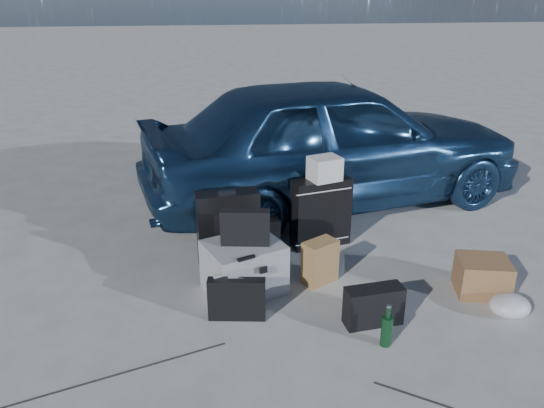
% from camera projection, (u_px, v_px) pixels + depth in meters
% --- Properties ---
extents(ground, '(60.00, 60.00, 0.00)m').
position_uv_depth(ground, '(312.00, 317.00, 3.96)').
color(ground, '#B1B1AC').
rests_on(ground, ground).
extents(car, '(4.44, 2.54, 1.42)m').
position_uv_depth(car, '(333.00, 141.00, 5.80)').
color(car, '#29507D').
rests_on(car, ground).
extents(pelican_case, '(0.71, 0.65, 0.42)m').
position_uv_depth(pelican_case, '(244.00, 267.00, 4.23)').
color(pelican_case, gray).
rests_on(pelican_case, ground).
extents(laptop_bag, '(0.39, 0.15, 0.29)m').
position_uv_depth(laptop_bag, '(245.00, 227.00, 4.10)').
color(laptop_bag, black).
rests_on(laptop_bag, pelican_case).
extents(briefcase, '(0.43, 0.16, 0.33)m').
position_uv_depth(briefcase, '(237.00, 299.00, 3.89)').
color(briefcase, black).
rests_on(briefcase, ground).
extents(suitcase_left, '(0.55, 0.25, 0.69)m').
position_uv_depth(suitcase_left, '(228.00, 229.00, 4.57)').
color(suitcase_left, black).
rests_on(suitcase_left, ground).
extents(suitcase_right, '(0.58, 0.31, 0.66)m').
position_uv_depth(suitcase_right, '(321.00, 212.00, 4.95)').
color(suitcase_right, black).
rests_on(suitcase_right, ground).
extents(white_carton, '(0.32, 0.29, 0.21)m').
position_uv_depth(white_carton, '(325.00, 169.00, 4.77)').
color(white_carton, beige).
rests_on(white_carton, suitcase_right).
extents(duffel_bag, '(0.64, 0.34, 0.30)m').
position_uv_depth(duffel_bag, '(245.00, 234.00, 4.92)').
color(duffel_bag, black).
rests_on(duffel_bag, ground).
extents(flat_box_white, '(0.43, 0.36, 0.06)m').
position_uv_depth(flat_box_white, '(245.00, 215.00, 4.86)').
color(flat_box_white, beige).
rests_on(flat_box_white, duffel_bag).
extents(flat_box_black, '(0.31, 0.24, 0.06)m').
position_uv_depth(flat_box_black, '(246.00, 208.00, 4.86)').
color(flat_box_black, black).
rests_on(flat_box_black, flat_box_white).
extents(kraft_bag, '(0.32, 0.28, 0.37)m').
position_uv_depth(kraft_bag, '(320.00, 262.00, 4.37)').
color(kraft_bag, '#8E613D').
rests_on(kraft_bag, ground).
extents(cardboard_box, '(0.46, 0.42, 0.29)m').
position_uv_depth(cardboard_box, '(482.00, 276.00, 4.23)').
color(cardboard_box, olive).
rests_on(cardboard_box, ground).
extents(plastic_bag, '(0.32, 0.27, 0.17)m').
position_uv_depth(plastic_bag, '(510.00, 306.00, 3.95)').
color(plastic_bag, '#B8B8BE').
rests_on(plastic_bag, ground).
extents(messenger_bag, '(0.44, 0.21, 0.30)m').
position_uv_depth(messenger_bag, '(374.00, 306.00, 3.84)').
color(messenger_bag, black).
rests_on(messenger_bag, ground).
extents(green_bottle, '(0.09, 0.09, 0.31)m').
position_uv_depth(green_bottle, '(387.00, 326.00, 3.60)').
color(green_bottle, black).
rests_on(green_bottle, ground).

